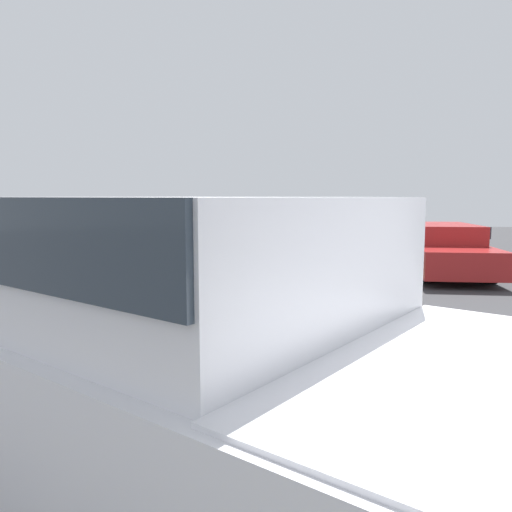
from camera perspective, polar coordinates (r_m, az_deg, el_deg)
ground_plane at (r=4.06m, az=1.90°, el=-20.97°), size 60.00×60.00×0.00m
stall_stripe_a at (r=15.34m, az=-21.22°, el=-0.73°), size 0.12×5.39×0.01m
stall_stripe_b at (r=14.03m, az=-10.80°, el=-1.05°), size 0.12×5.39×0.01m
stall_stripe_c at (r=13.26m, az=1.27°, el=-1.38°), size 0.12×5.39×0.01m
stall_stripe_d at (r=13.14m, az=14.17°, el=-1.66°), size 0.12×5.39×0.01m
stall_stripe_e at (r=13.68m, az=26.67°, el=-1.86°), size 0.12×5.39×0.01m
pickup_truck at (r=2.80m, az=-2.89°, el=-13.18°), size 5.85×4.40×1.89m
parked_sedan_a at (r=14.63m, az=-16.08°, el=1.60°), size 2.29×4.82×1.17m
parked_sedan_b at (r=13.33m, az=-5.60°, el=1.51°), size 1.86×4.75×1.25m
parked_sedan_c at (r=12.96m, az=7.52°, el=1.22°), size 2.13×4.53×1.21m
parked_sedan_d at (r=13.06m, az=20.36°, el=0.93°), size 2.01×4.68×1.22m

